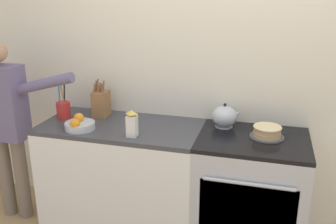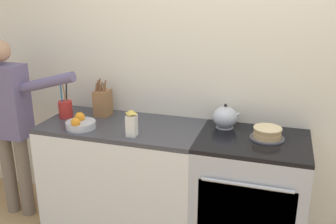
{
  "view_description": "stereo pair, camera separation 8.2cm",
  "coord_description": "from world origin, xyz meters",
  "px_view_note": "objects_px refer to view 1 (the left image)",
  "views": [
    {
      "loc": [
        0.39,
        -2.23,
        1.91
      ],
      "look_at": [
        -0.31,
        0.29,
        1.04
      ],
      "focal_mm": 40.0,
      "sensor_mm": 36.0,
      "label": 1
    },
    {
      "loc": [
        0.46,
        -2.2,
        1.91
      ],
      "look_at": [
        -0.31,
        0.29,
        1.04
      ],
      "focal_mm": 40.0,
      "sensor_mm": 36.0,
      "label": 2
    }
  ],
  "objects_px": {
    "stove_range": "(249,193)",
    "utensil_crock": "(63,110)",
    "person_baker": "(6,118)",
    "layer_cake": "(267,132)",
    "tea_kettle": "(225,117)",
    "milk_carton": "(132,124)",
    "knife_block": "(101,103)",
    "fruit_bowl": "(79,125)"
  },
  "relations": [
    {
      "from": "tea_kettle",
      "to": "milk_carton",
      "type": "xyz_separation_m",
      "value": [
        -0.61,
        -0.38,
        0.01
      ]
    },
    {
      "from": "utensil_crock",
      "to": "fruit_bowl",
      "type": "relative_size",
      "value": 1.42
    },
    {
      "from": "utensil_crock",
      "to": "knife_block",
      "type": "bearing_deg",
      "value": 26.25
    },
    {
      "from": "person_baker",
      "to": "fruit_bowl",
      "type": "bearing_deg",
      "value": 4.42
    },
    {
      "from": "layer_cake",
      "to": "utensil_crock",
      "type": "distance_m",
      "value": 1.61
    },
    {
      "from": "stove_range",
      "to": "milk_carton",
      "type": "height_order",
      "value": "milk_carton"
    },
    {
      "from": "layer_cake",
      "to": "knife_block",
      "type": "xyz_separation_m",
      "value": [
        -1.34,
        0.11,
        0.07
      ]
    },
    {
      "from": "tea_kettle",
      "to": "knife_block",
      "type": "distance_m",
      "value": 1.02
    },
    {
      "from": "fruit_bowl",
      "to": "tea_kettle",
      "type": "bearing_deg",
      "value": 18.5
    },
    {
      "from": "layer_cake",
      "to": "milk_carton",
      "type": "relative_size",
      "value": 1.23
    },
    {
      "from": "knife_block",
      "to": "utensil_crock",
      "type": "height_order",
      "value": "utensil_crock"
    },
    {
      "from": "utensil_crock",
      "to": "fruit_bowl",
      "type": "bearing_deg",
      "value": -38.41
    },
    {
      "from": "layer_cake",
      "to": "person_baker",
      "type": "xyz_separation_m",
      "value": [
        -2.05,
        -0.18,
        -0.02
      ]
    },
    {
      "from": "stove_range",
      "to": "fruit_bowl",
      "type": "height_order",
      "value": "fruit_bowl"
    },
    {
      "from": "tea_kettle",
      "to": "person_baker",
      "type": "relative_size",
      "value": 0.15
    },
    {
      "from": "stove_range",
      "to": "milk_carton",
      "type": "bearing_deg",
      "value": -166.77
    },
    {
      "from": "layer_cake",
      "to": "tea_kettle",
      "type": "height_order",
      "value": "tea_kettle"
    },
    {
      "from": "milk_carton",
      "to": "person_baker",
      "type": "relative_size",
      "value": 0.13
    },
    {
      "from": "layer_cake",
      "to": "knife_block",
      "type": "height_order",
      "value": "knife_block"
    },
    {
      "from": "layer_cake",
      "to": "knife_block",
      "type": "relative_size",
      "value": 0.79
    },
    {
      "from": "milk_carton",
      "to": "knife_block",
      "type": "bearing_deg",
      "value": 138.9
    },
    {
      "from": "stove_range",
      "to": "knife_block",
      "type": "distance_m",
      "value": 1.38
    },
    {
      "from": "layer_cake",
      "to": "person_baker",
      "type": "bearing_deg",
      "value": -175.09
    },
    {
      "from": "stove_range",
      "to": "utensil_crock",
      "type": "distance_m",
      "value": 1.61
    },
    {
      "from": "stove_range",
      "to": "utensil_crock",
      "type": "height_order",
      "value": "utensil_crock"
    },
    {
      "from": "knife_block",
      "to": "utensil_crock",
      "type": "relative_size",
      "value": 0.96
    },
    {
      "from": "knife_block",
      "to": "person_baker",
      "type": "height_order",
      "value": "person_baker"
    },
    {
      "from": "fruit_bowl",
      "to": "utensil_crock",
      "type": "bearing_deg",
      "value": 141.59
    },
    {
      "from": "fruit_bowl",
      "to": "person_baker",
      "type": "relative_size",
      "value": 0.15
    },
    {
      "from": "stove_range",
      "to": "fruit_bowl",
      "type": "bearing_deg",
      "value": -172.3
    },
    {
      "from": "person_baker",
      "to": "layer_cake",
      "type": "bearing_deg",
      "value": 12.53
    },
    {
      "from": "tea_kettle",
      "to": "stove_range",
      "type": "bearing_deg",
      "value": -37.26
    },
    {
      "from": "utensil_crock",
      "to": "layer_cake",
      "type": "bearing_deg",
      "value": 0.72
    },
    {
      "from": "knife_block",
      "to": "utensil_crock",
      "type": "xyz_separation_m",
      "value": [
        -0.27,
        -0.13,
        -0.04
      ]
    },
    {
      "from": "stove_range",
      "to": "layer_cake",
      "type": "height_order",
      "value": "layer_cake"
    },
    {
      "from": "stove_range",
      "to": "person_baker",
      "type": "height_order",
      "value": "person_baker"
    },
    {
      "from": "tea_kettle",
      "to": "milk_carton",
      "type": "height_order",
      "value": "milk_carton"
    },
    {
      "from": "tea_kettle",
      "to": "person_baker",
      "type": "height_order",
      "value": "person_baker"
    },
    {
      "from": "stove_range",
      "to": "tea_kettle",
      "type": "xyz_separation_m",
      "value": [
        -0.23,
        0.18,
        0.53
      ]
    },
    {
      "from": "knife_block",
      "to": "fruit_bowl",
      "type": "relative_size",
      "value": 1.36
    },
    {
      "from": "knife_block",
      "to": "person_baker",
      "type": "bearing_deg",
      "value": -157.73
    },
    {
      "from": "tea_kettle",
      "to": "layer_cake",
      "type": "bearing_deg",
      "value": -22.89
    }
  ]
}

